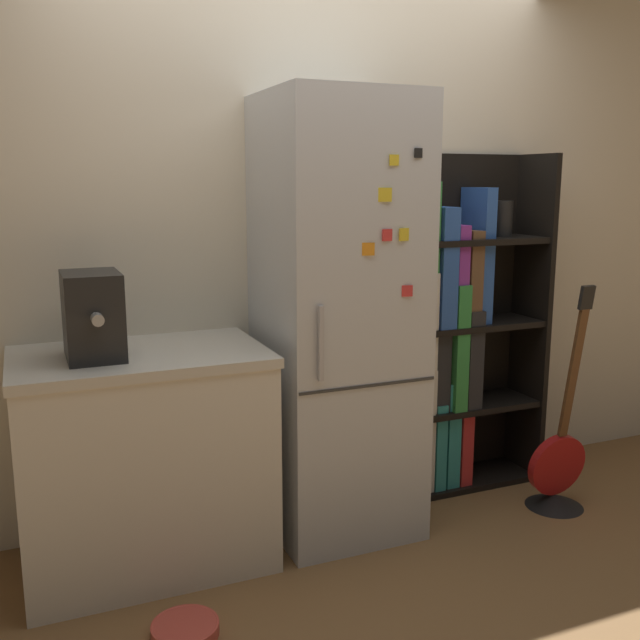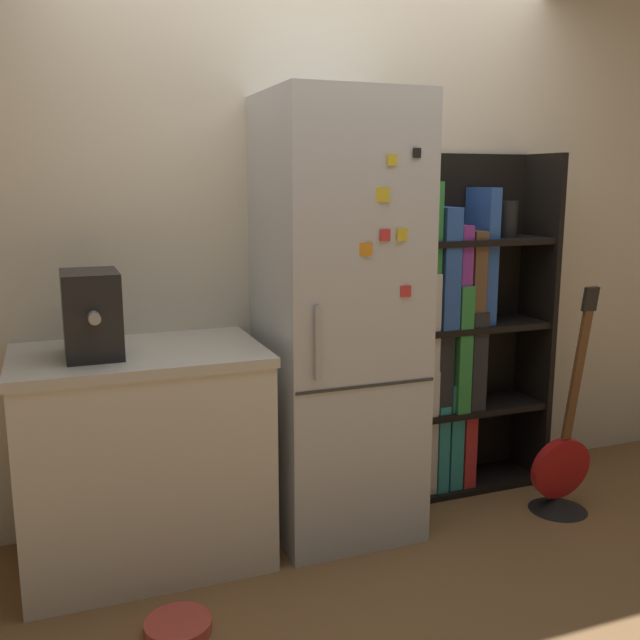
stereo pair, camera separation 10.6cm
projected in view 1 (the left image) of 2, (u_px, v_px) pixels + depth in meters
The scene contains 8 objects.
ground_plane at pixel (348, 534), 3.23m from camera, with size 16.00×16.00×0.00m, color olive.
wall_back at pixel (308, 240), 3.41m from camera, with size 8.00×0.05×2.60m.
refrigerator at pixel (337, 319), 3.17m from camera, with size 0.63×0.66×1.94m.
bookshelf at pixel (447, 336), 3.63m from camera, with size 0.81×0.32×1.71m.
kitchen_counter at pixel (145, 458), 2.93m from camera, with size 0.99×0.66×0.91m.
espresso_machine at pixel (93, 315), 2.72m from camera, with size 0.21×0.36×0.33m.
guitar at pixel (557, 475), 3.48m from camera, with size 0.31×0.28×1.12m.
pet_bowl at pixel (185, 628), 2.51m from camera, with size 0.24×0.24×0.04m.
Camera 1 is at (-1.28, -2.70, 1.58)m, focal length 40.00 mm.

